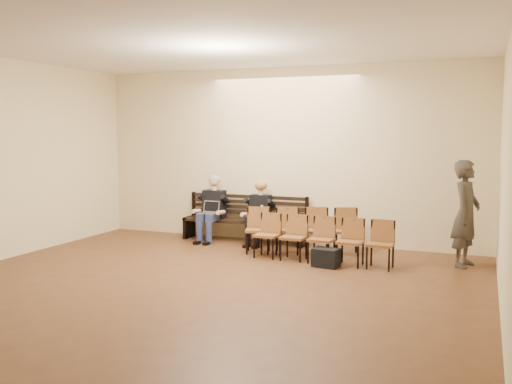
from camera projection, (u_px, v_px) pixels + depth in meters
ground at (150, 313)px, 7.02m from camera, size 10.00×10.00×0.00m
room_walls at (179, 108)px, 7.48m from camera, size 8.02×10.01×3.51m
bench at (244, 231)px, 11.56m from camera, size 2.60×0.90×0.45m
seated_man at (212, 209)px, 11.65m from camera, size 0.55×0.76×1.32m
seated_woman at (259, 215)px, 11.28m from camera, size 0.50×0.69×1.16m
laptop at (208, 214)px, 11.46m from camera, size 0.38×0.31×0.25m
water_bottle at (262, 218)px, 11.00m from camera, size 0.08×0.08×0.24m
bag at (326, 258)px, 9.40m from camera, size 0.46×0.34×0.31m
passerby at (466, 206)px, 9.35m from camera, size 0.67×0.85×2.03m
chair_row_front at (302, 231)px, 10.41m from camera, size 2.10×1.07×0.85m
chair_row_back at (321, 240)px, 9.68m from camera, size 2.44×0.54×0.79m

